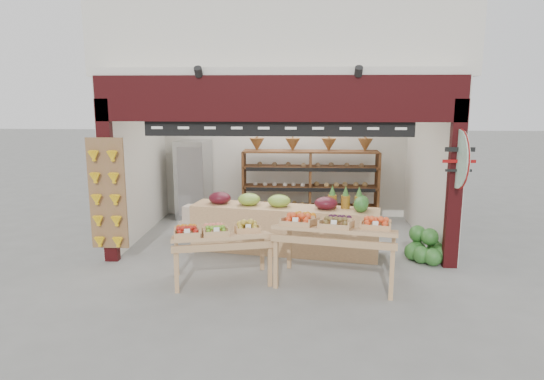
{
  "coord_description": "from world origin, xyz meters",
  "views": [
    {
      "loc": [
        0.34,
        -8.58,
        2.7
      ],
      "look_at": [
        -0.14,
        -0.2,
        1.06
      ],
      "focal_mm": 32.0,
      "sensor_mm": 36.0,
      "label": 1
    }
  ],
  "objects_px": {
    "mid_counter": "(283,227)",
    "display_table_left": "(215,234)",
    "refrigerator": "(194,180)",
    "back_shelving": "(310,172)",
    "cardboard_stack": "(205,227)",
    "display_table_right": "(332,226)",
    "watermelon_pile": "(428,249)"
  },
  "relations": [
    {
      "from": "cardboard_stack",
      "to": "display_table_right",
      "type": "distance_m",
      "value": 3.13
    },
    {
      "from": "refrigerator",
      "to": "display_table_right",
      "type": "height_order",
      "value": "refrigerator"
    },
    {
      "from": "mid_counter",
      "to": "display_table_right",
      "type": "xyz_separation_m",
      "value": [
        0.75,
        -1.34,
        0.4
      ]
    },
    {
      "from": "mid_counter",
      "to": "display_table_left",
      "type": "bearing_deg",
      "value": -124.62
    },
    {
      "from": "cardboard_stack",
      "to": "mid_counter",
      "type": "bearing_deg",
      "value": -25.03
    },
    {
      "from": "mid_counter",
      "to": "cardboard_stack",
      "type": "bearing_deg",
      "value": 154.97
    },
    {
      "from": "watermelon_pile",
      "to": "display_table_right",
      "type": "bearing_deg",
      "value": -148.29
    },
    {
      "from": "display_table_left",
      "to": "mid_counter",
      "type": "bearing_deg",
      "value": 55.38
    },
    {
      "from": "refrigerator",
      "to": "watermelon_pile",
      "type": "relative_size",
      "value": 2.29
    },
    {
      "from": "display_table_right",
      "to": "watermelon_pile",
      "type": "height_order",
      "value": "display_table_right"
    },
    {
      "from": "refrigerator",
      "to": "watermelon_pile",
      "type": "distance_m",
      "value": 5.23
    },
    {
      "from": "refrigerator",
      "to": "mid_counter",
      "type": "xyz_separation_m",
      "value": [
        2.07,
        -2.3,
        -0.42
      ]
    },
    {
      "from": "back_shelving",
      "to": "cardboard_stack",
      "type": "relative_size",
      "value": 2.84
    },
    {
      "from": "back_shelving",
      "to": "display_table_left",
      "type": "bearing_deg",
      "value": -112.43
    },
    {
      "from": "refrigerator",
      "to": "watermelon_pile",
      "type": "bearing_deg",
      "value": -22.65
    },
    {
      "from": "back_shelving",
      "to": "refrigerator",
      "type": "height_order",
      "value": "back_shelving"
    },
    {
      "from": "cardboard_stack",
      "to": "mid_counter",
      "type": "relative_size",
      "value": 0.31
    },
    {
      "from": "cardboard_stack",
      "to": "mid_counter",
      "type": "distance_m",
      "value": 1.7
    },
    {
      "from": "mid_counter",
      "to": "display_table_right",
      "type": "relative_size",
      "value": 1.76
    },
    {
      "from": "back_shelving",
      "to": "display_table_right",
      "type": "distance_m",
      "value": 3.5
    },
    {
      "from": "back_shelving",
      "to": "display_table_right",
      "type": "relative_size",
      "value": 1.56
    },
    {
      "from": "back_shelving",
      "to": "refrigerator",
      "type": "distance_m",
      "value": 2.58
    },
    {
      "from": "back_shelving",
      "to": "mid_counter",
      "type": "xyz_separation_m",
      "value": [
        -0.5,
        -2.14,
        -0.65
      ]
    },
    {
      "from": "mid_counter",
      "to": "display_table_left",
      "type": "relative_size",
      "value": 2.08
    },
    {
      "from": "watermelon_pile",
      "to": "back_shelving",
      "type": "bearing_deg",
      "value": 127.71
    },
    {
      "from": "cardboard_stack",
      "to": "display_table_left",
      "type": "relative_size",
      "value": 0.65
    },
    {
      "from": "mid_counter",
      "to": "display_table_left",
      "type": "distance_m",
      "value": 1.71
    },
    {
      "from": "display_table_left",
      "to": "display_table_right",
      "type": "height_order",
      "value": "display_table_right"
    },
    {
      "from": "refrigerator",
      "to": "display_table_left",
      "type": "distance_m",
      "value": 3.86
    },
    {
      "from": "refrigerator",
      "to": "mid_counter",
      "type": "height_order",
      "value": "refrigerator"
    },
    {
      "from": "cardboard_stack",
      "to": "watermelon_pile",
      "type": "xyz_separation_m",
      "value": [
        3.93,
        -1.03,
        -0.03
      ]
    },
    {
      "from": "back_shelving",
      "to": "watermelon_pile",
      "type": "relative_size",
      "value": 3.86
    }
  ]
}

